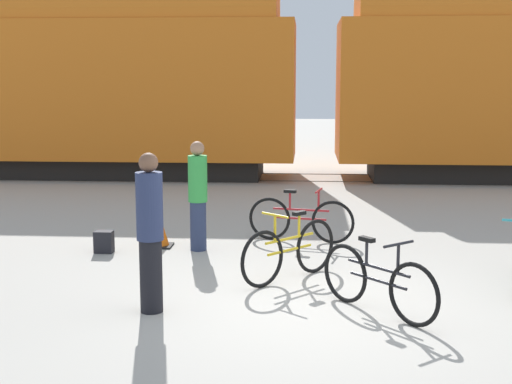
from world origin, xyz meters
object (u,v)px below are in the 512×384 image
bicycle_black (378,282)px  traffic_cone (159,231)px  person_in_green (198,195)px  backpack (104,242)px  freight_train (317,69)px  bicycle_maroon (301,219)px  bicycle_yellow (290,251)px  person_in_navy (150,232)px

bicycle_black → traffic_cone: bicycle_black is taller
person_in_green → backpack: (-1.43, -0.26, -0.70)m
freight_train → person_in_green: size_ratio=13.96×
backpack → traffic_cone: size_ratio=0.62×
bicycle_maroon → bicycle_yellow: bearing=-93.2°
bicycle_maroon → person_in_green: person_in_green is taller
freight_train → backpack: (-3.35, -8.71, -2.75)m
freight_train → bicycle_black: freight_train is taller
person_in_green → backpack: size_ratio=5.03×
bicycle_yellow → traffic_cone: (-2.12, 1.76, -0.14)m
bicycle_maroon → person_in_navy: person_in_navy is taller
traffic_cone → bicycle_black: bearing=-44.3°
bicycle_black → backpack: bearing=146.3°
bicycle_yellow → person_in_navy: person_in_navy is taller
bicycle_maroon → person_in_green: 1.81m
traffic_cone → backpack: bearing=-149.4°
bicycle_maroon → person_in_navy: size_ratio=0.95×
freight_train → bicycle_maroon: 8.15m
freight_train → bicycle_maroon: bearing=-92.4°
bicycle_maroon → person_in_navy: (-1.68, -3.71, 0.57)m
bicycle_maroon → traffic_cone: (-2.25, -0.52, -0.12)m
bicycle_yellow → traffic_cone: 2.76m
person_in_navy → backpack: (-1.34, 2.73, -0.77)m
bicycle_black → person_in_green: 3.85m
bicycle_yellow → bicycle_black: bicycle_yellow is taller
bicycle_black → backpack: bicycle_black is taller
person_in_green → person_in_navy: person_in_navy is taller
bicycle_black → bicycle_maroon: bearing=104.1°
freight_train → backpack: size_ratio=70.22×
backpack → bicycle_black: bearing=-33.7°
freight_train → bicycle_maroon: freight_train is taller
person_in_green → traffic_cone: 0.92m
bicycle_black → person_in_navy: size_ratio=0.75×
bicycle_black → person_in_green: person_in_green is taller
person_in_green → traffic_cone: size_ratio=3.11×
freight_train → bicycle_maroon: size_ratio=13.70×
bicycle_maroon → person_in_green: bearing=-156.0°
bicycle_yellow → bicycle_black: bearing=-51.9°
bicycle_yellow → bicycle_black: (1.03, -1.32, -0.02)m
backpack → freight_train: bearing=69.0°
bicycle_black → bicycle_maroon: 3.71m
person_in_navy → backpack: 3.14m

